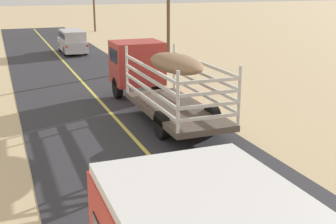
# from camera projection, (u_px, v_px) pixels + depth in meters

# --- Properties ---
(livestock_truck) EXTENTS (2.53, 9.70, 3.02)m
(livestock_truck) POSITION_uv_depth(u_px,v_px,m) (150.00, 71.00, 21.15)
(livestock_truck) COLOR #B2332D
(livestock_truck) RESTS_ON road_surface
(car_far) EXTENTS (1.90, 4.62, 1.93)m
(car_far) POSITION_uv_depth(u_px,v_px,m) (72.00, 41.00, 37.54)
(car_far) COLOR silver
(car_far) RESTS_ON road_surface
(power_pole_mid) EXTENTS (2.20, 0.24, 7.12)m
(power_pole_mid) POSITION_uv_depth(u_px,v_px,m) (168.00, 12.00, 30.95)
(power_pole_mid) COLOR brown
(power_pole_mid) RESTS_ON ground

